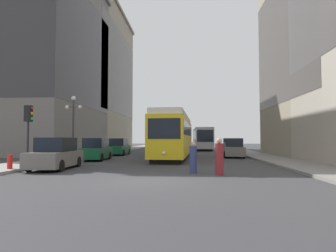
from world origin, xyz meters
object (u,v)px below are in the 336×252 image
at_px(pedestrian_crossing_near, 219,158).
at_px(traffic_light_near_left, 29,119).
at_px(streetcar, 174,135).
at_px(parked_car_left_mid, 56,154).
at_px(parked_car_left_far, 119,147).
at_px(fire_hydrant, 10,162).
at_px(pedestrian_crossing_far, 193,158).
at_px(parked_car_left_near, 96,150).
at_px(parked_car_right_far, 233,148).
at_px(transit_bus, 202,138).
at_px(lamp_post_left_near, 73,117).

relative_size(pedestrian_crossing_near, traffic_light_near_left, 0.50).
height_order(streetcar, parked_car_left_mid, streetcar).
bearing_deg(parked_car_left_far, fire_hydrant, -96.88).
bearing_deg(parked_car_left_far, pedestrian_crossing_far, -63.92).
height_order(parked_car_left_near, traffic_light_near_left, traffic_light_near_left).
distance_m(streetcar, traffic_light_near_left, 12.87).
height_order(parked_car_left_near, fire_hydrant, parked_car_left_near).
relative_size(pedestrian_crossing_far, fire_hydrant, 2.13).
xyz_separation_m(parked_car_left_mid, parked_car_right_far, (11.91, 11.40, -0.00)).
distance_m(pedestrian_crossing_near, pedestrian_crossing_far, 1.40).
bearing_deg(pedestrian_crossing_far, traffic_light_near_left, 21.27).
height_order(streetcar, traffic_light_near_left, streetcar).
xyz_separation_m(parked_car_left_near, pedestrian_crossing_near, (9.16, -8.98, -0.01)).
bearing_deg(streetcar, pedestrian_crossing_near, -74.19).
bearing_deg(transit_bus, parked_car_right_far, -84.79).
relative_size(pedestrian_crossing_near, fire_hydrant, 2.38).
xyz_separation_m(parked_car_right_far, lamp_post_left_near, (-13.81, -4.59, 2.74)).
distance_m(parked_car_left_near, parked_car_left_mid, 6.94).
relative_size(parked_car_left_near, parked_car_left_mid, 0.96).
bearing_deg(transit_bus, parked_car_left_mid, -109.55).
distance_m(streetcar, pedestrian_crossing_near, 12.35).
bearing_deg(traffic_light_near_left, transit_bus, 68.64).
xyz_separation_m(streetcar, parked_car_left_near, (-6.39, -2.99, -1.26)).
distance_m(pedestrian_crossing_far, fire_hydrant, 9.78).
bearing_deg(streetcar, parked_car_left_mid, -119.98).
relative_size(transit_bus, lamp_post_left_near, 2.33).
xyz_separation_m(streetcar, parked_car_left_far, (-6.39, 4.66, -1.26)).
distance_m(streetcar, parked_car_left_far, 8.01).
distance_m(transit_bus, parked_car_left_mid, 31.26).
xyz_separation_m(streetcar, pedestrian_crossing_near, (2.77, -11.97, -1.27)).
height_order(parked_car_left_mid, traffic_light_near_left, traffic_light_near_left).
height_order(parked_car_left_mid, parked_car_left_far, same).
xyz_separation_m(transit_bus, parked_car_left_far, (-9.92, -15.02, -1.10)).
height_order(pedestrian_crossing_far, traffic_light_near_left, traffic_light_near_left).
relative_size(streetcar, parked_car_left_far, 3.20).
xyz_separation_m(transit_bus, pedestrian_crossing_near, (-0.76, -31.65, -1.12)).
relative_size(streetcar, pedestrian_crossing_far, 9.01).
xyz_separation_m(parked_car_left_near, pedestrian_crossing_far, (7.91, -8.35, -0.10)).
height_order(parked_car_left_mid, parked_car_right_far, same).
xyz_separation_m(transit_bus, pedestrian_crossing_far, (-2.01, -31.02, -1.20)).
distance_m(pedestrian_crossing_near, traffic_light_near_left, 11.21).
bearing_deg(pedestrian_crossing_near, parked_car_left_mid, 6.76).
bearing_deg(streetcar, parked_car_left_far, 146.67).
height_order(pedestrian_crossing_near, pedestrian_crossing_far, pedestrian_crossing_near).
bearing_deg(parked_car_left_near, parked_car_left_far, 87.91).
height_order(parked_car_left_near, parked_car_left_mid, same).
distance_m(parked_car_right_far, pedestrian_crossing_near, 13.71).
bearing_deg(parked_car_left_far, parked_car_left_near, -90.25).
distance_m(parked_car_right_far, traffic_light_near_left, 17.89).
height_order(parked_car_left_mid, fire_hydrant, parked_car_left_mid).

